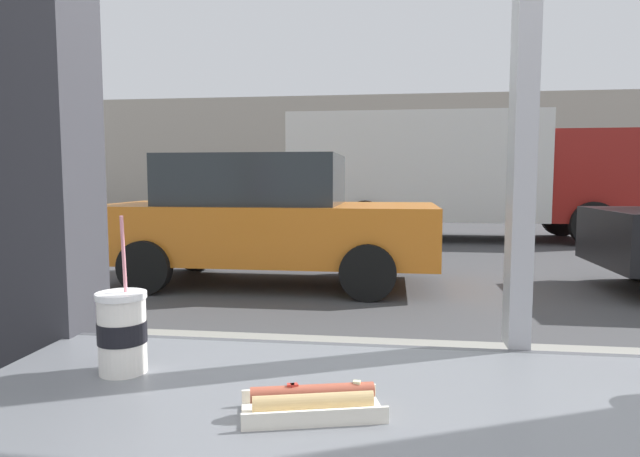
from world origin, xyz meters
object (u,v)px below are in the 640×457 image
(parked_car_orange, at_px, (265,218))
(box_truck, at_px, (448,170))
(hotdog_tray_far, at_px, (313,401))
(soda_cup_right, at_px, (122,331))

(parked_car_orange, height_order, box_truck, box_truck)
(hotdog_tray_far, bearing_deg, parked_car_orange, 104.06)
(soda_cup_right, bearing_deg, parked_car_orange, 100.60)
(soda_cup_right, distance_m, parked_car_orange, 5.99)
(soda_cup_right, height_order, parked_car_orange, parked_car_orange)
(soda_cup_right, relative_size, parked_car_orange, 0.08)
(hotdog_tray_far, xyz_separation_m, parked_car_orange, (-1.51, 6.03, -0.15))
(hotdog_tray_far, distance_m, box_truck, 11.78)
(hotdog_tray_far, relative_size, parked_car_orange, 0.06)
(soda_cup_right, distance_m, box_truck, 11.69)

